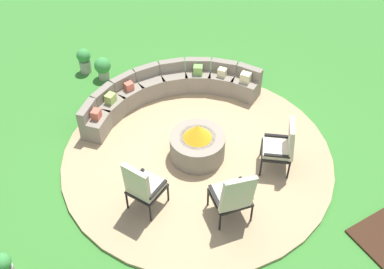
# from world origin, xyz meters

# --- Properties ---
(ground_plane) EXTENTS (24.00, 24.00, 0.00)m
(ground_plane) POSITION_xyz_m (0.00, 0.00, 0.00)
(ground_plane) COLOR #387A2D
(patio_circle) EXTENTS (5.17, 5.17, 0.06)m
(patio_circle) POSITION_xyz_m (0.00, 0.00, 0.03)
(patio_circle) COLOR tan
(patio_circle) RESTS_ON ground_plane
(fire_pit) EXTENTS (1.04, 1.04, 0.77)m
(fire_pit) POSITION_xyz_m (0.00, 0.00, 0.36)
(fire_pit) COLOR gray
(fire_pit) RESTS_ON patio_circle
(curved_stone_bench) EXTENTS (3.94, 1.67, 0.68)m
(curved_stone_bench) POSITION_xyz_m (0.29, 1.74, 0.34)
(curved_stone_bench) COLOR gray
(curved_stone_bench) RESTS_ON patio_circle
(lounge_chair_front_left) EXTENTS (0.74, 0.73, 1.15)m
(lounge_chair_front_left) POSITION_xyz_m (-1.43, -0.61, 0.64)
(lounge_chair_front_left) COLOR black
(lounge_chair_front_left) RESTS_ON patio_circle
(lounge_chair_front_right) EXTENTS (0.71, 0.70, 1.14)m
(lounge_chair_front_right) POSITION_xyz_m (-0.26, -1.53, 0.63)
(lounge_chair_front_right) COLOR black
(lounge_chair_front_right) RESTS_ON patio_circle
(lounge_chair_back_left) EXTENTS (0.78, 0.80, 1.07)m
(lounge_chair_back_left) POSITION_xyz_m (1.16, -1.02, 0.62)
(lounge_chair_back_left) COLOR black
(lounge_chair_back_left) RESTS_ON patio_circle
(potted_plant_0) EXTENTS (0.28, 0.28, 0.60)m
(potted_plant_0) POSITION_xyz_m (-3.80, -0.71, 0.32)
(potted_plant_0) COLOR #A89E8E
(potted_plant_0) RESTS_ON ground_plane
(potted_plant_1) EXTENTS (0.32, 0.32, 0.60)m
(potted_plant_1) POSITION_xyz_m (-0.80, 3.75, 0.33)
(potted_plant_1) COLOR #A89E8E
(potted_plant_1) RESTS_ON ground_plane
(potted_plant_2) EXTENTS (0.38, 0.38, 0.54)m
(potted_plant_2) POSITION_xyz_m (-0.53, 3.29, 0.30)
(potted_plant_2) COLOR #A89E8E
(potted_plant_2) RESTS_ON ground_plane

